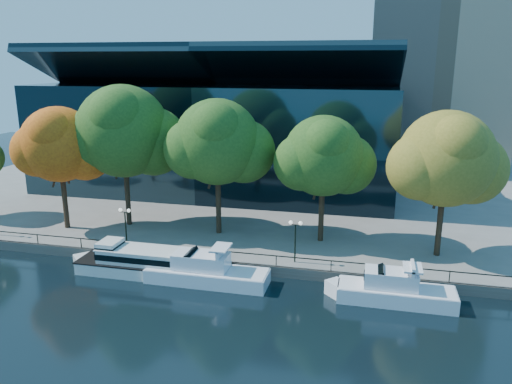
% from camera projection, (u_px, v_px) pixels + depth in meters
% --- Properties ---
extents(ground, '(160.00, 160.00, 0.00)m').
position_uv_depth(ground, '(161.00, 280.00, 45.21)').
color(ground, black).
rests_on(ground, ground).
extents(promenade, '(90.00, 67.08, 1.00)m').
position_uv_depth(promenade, '(254.00, 182.00, 79.30)').
color(promenade, slate).
rests_on(promenade, ground).
extents(railing, '(88.20, 0.08, 0.99)m').
position_uv_depth(railing, '(174.00, 247.00, 47.77)').
color(railing, black).
rests_on(railing, promenade).
extents(convention_building, '(50.00, 24.57, 21.43)m').
position_uv_depth(convention_building, '(221.00, 135.00, 73.82)').
color(convention_building, black).
rests_on(convention_building, ground).
extents(tour_boat, '(15.75, 3.51, 2.99)m').
position_uv_depth(tour_boat, '(149.00, 262.00, 45.99)').
color(tour_boat, silver).
rests_on(tour_boat, ground).
extents(cruiser_near, '(12.15, 3.13, 3.52)m').
position_uv_depth(cruiser_near, '(202.00, 271.00, 44.46)').
color(cruiser_near, white).
rests_on(cruiser_near, ground).
extents(cruiser_far, '(10.61, 2.94, 3.47)m').
position_uv_depth(cruiser_far, '(391.00, 289.00, 40.86)').
color(cruiser_far, white).
rests_on(cruiser_far, ground).
extents(tree_1, '(10.24, 8.40, 13.56)m').
position_uv_depth(tree_1, '(60.00, 146.00, 53.82)').
color(tree_1, black).
rests_on(tree_1, promenade).
extents(tree_2, '(12.71, 10.42, 15.82)m').
position_uv_depth(tree_2, '(125.00, 133.00, 54.55)').
color(tree_2, black).
rests_on(tree_2, promenade).
extents(tree_3, '(11.30, 9.27, 14.53)m').
position_uv_depth(tree_3, '(219.00, 144.00, 51.94)').
color(tree_3, black).
rests_on(tree_3, promenade).
extents(tree_4, '(10.19, 8.36, 13.06)m').
position_uv_depth(tree_4, '(325.00, 158.00, 49.87)').
color(tree_4, black).
rests_on(tree_4, promenade).
extents(tree_5, '(11.18, 9.17, 13.96)m').
position_uv_depth(tree_5, '(448.00, 161.00, 45.82)').
color(tree_5, black).
rests_on(tree_5, promenade).
extents(lamp_1, '(1.26, 0.36, 4.03)m').
position_uv_depth(lamp_1, '(125.00, 219.00, 49.67)').
color(lamp_1, black).
rests_on(lamp_1, promenade).
extents(lamp_2, '(1.26, 0.36, 4.03)m').
position_uv_depth(lamp_2, '(295.00, 232.00, 45.86)').
color(lamp_2, black).
rests_on(lamp_2, promenade).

